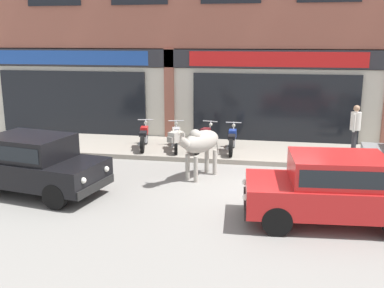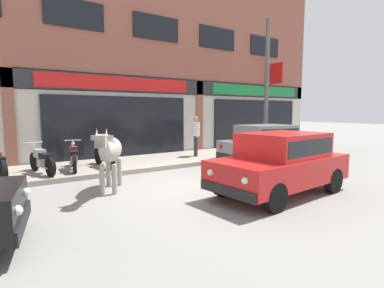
# 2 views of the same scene
# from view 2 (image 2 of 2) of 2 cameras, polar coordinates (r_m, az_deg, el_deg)

# --- Properties ---
(ground_plane) EXTENTS (90.00, 90.00, 0.00)m
(ground_plane) POSITION_cam_2_polar(r_m,az_deg,el_deg) (8.03, 0.10, -7.89)
(ground_plane) COLOR gray
(sidewalk) EXTENTS (19.00, 2.91, 0.15)m
(sidewalk) POSITION_cam_2_polar(r_m,az_deg,el_deg) (11.16, -10.52, -3.58)
(sidewalk) COLOR gray
(sidewalk) RESTS_ON ground
(shop_building) EXTENTS (23.00, 1.40, 9.04)m
(shop_building) POSITION_cam_2_polar(r_m,az_deg,el_deg) (12.81, -14.10, 16.59)
(shop_building) COLOR #8E5142
(shop_building) RESTS_ON ground
(cow) EXTENTS (1.26, 1.95, 1.61)m
(cow) POSITION_cam_2_polar(r_m,az_deg,el_deg) (7.59, -15.38, -1.22)
(cow) COLOR #9E998E
(cow) RESTS_ON ground
(car_0) EXTENTS (3.72, 1.90, 1.46)m
(car_0) POSITION_cam_2_polar(r_m,az_deg,el_deg) (11.41, 14.09, 0.30)
(car_0) COLOR black
(car_0) RESTS_ON ground
(car_2) EXTENTS (3.70, 1.86, 1.46)m
(car_2) POSITION_cam_2_polar(r_m,az_deg,el_deg) (7.35, 16.60, -3.00)
(car_2) COLOR black
(car_2) RESTS_ON ground
(motorcycle_1) EXTENTS (0.62, 1.79, 0.88)m
(motorcycle_1) POSITION_cam_2_polar(r_m,az_deg,el_deg) (9.82, -26.71, -2.78)
(motorcycle_1) COLOR black
(motorcycle_1) RESTS_ON sidewalk
(motorcycle_2) EXTENTS (0.63, 1.79, 0.88)m
(motorcycle_2) POSITION_cam_2_polar(r_m,az_deg,el_deg) (10.08, -21.58, -2.33)
(motorcycle_2) COLOR black
(motorcycle_2) RESTS_ON sidewalk
(motorcycle_3) EXTENTS (0.52, 1.81, 0.88)m
(motorcycle_3) POSITION_cam_2_polar(r_m,az_deg,el_deg) (10.24, -16.32, -2.01)
(motorcycle_3) COLOR black
(motorcycle_3) RESTS_ON sidewalk
(pedestrian) EXTENTS (0.32, 0.47, 1.60)m
(pedestrian) POSITION_cam_2_polar(r_m,az_deg,el_deg) (12.10, 0.72, 2.33)
(pedestrian) COLOR #2D2D33
(pedestrian) RESTS_ON sidewalk
(utility_pole) EXTENTS (0.18, 0.18, 5.66)m
(utility_pole) POSITION_cam_2_polar(r_m,az_deg,el_deg) (13.37, 14.01, 10.44)
(utility_pole) COLOR #595651
(utility_pole) RESTS_ON sidewalk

